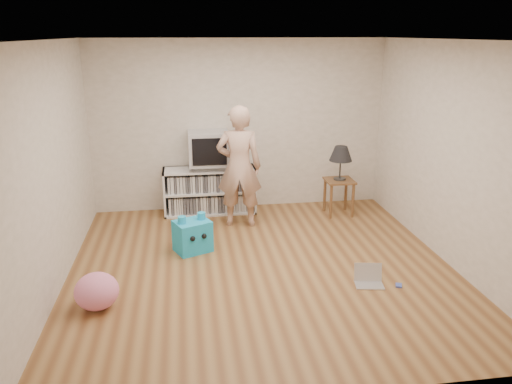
{
  "coord_description": "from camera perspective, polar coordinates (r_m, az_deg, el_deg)",
  "views": [
    {
      "loc": [
        -0.84,
        -5.32,
        2.67
      ],
      "look_at": [
        -0.01,
        0.4,
        0.82
      ],
      "focal_mm": 35.0,
      "sensor_mm": 36.0,
      "label": 1
    }
  ],
  "objects": [
    {
      "name": "person",
      "position": [
        7.02,
        -1.94,
        2.9
      ],
      "size": [
        0.69,
        0.5,
        1.74
      ],
      "primitive_type": "imported",
      "rotation": [
        0.0,
        0.0,
        3.0
      ],
      "color": "#CDA28C",
      "rests_on": "ground"
    },
    {
      "name": "ceiling",
      "position": [
        5.39,
        0.75,
        17.01
      ],
      "size": [
        4.5,
        4.5,
        0.01
      ],
      "primitive_type": "cube",
      "color": "white",
      "rests_on": "walls"
    },
    {
      "name": "side_table",
      "position": [
        7.68,
        9.47,
        0.45
      ],
      "size": [
        0.42,
        0.42,
        0.55
      ],
      "color": "brown",
      "rests_on": "ground"
    },
    {
      "name": "laptop",
      "position": [
        5.77,
        12.74,
        -9.63
      ],
      "size": [
        0.34,
        0.29,
        0.21
      ],
      "rotation": [
        0.0,
        0.0,
        -0.17
      ],
      "color": "silver",
      "rests_on": "ground"
    },
    {
      "name": "plush_blue",
      "position": [
        6.41,
        -7.26,
        -4.96
      ],
      "size": [
        0.53,
        0.48,
        0.49
      ],
      "rotation": [
        0.0,
        0.0,
        0.41
      ],
      "color": "#17A4DA",
      "rests_on": "ground"
    },
    {
      "name": "walls",
      "position": [
        5.56,
        0.7,
        3.49
      ],
      "size": [
        4.52,
        4.52,
        2.6
      ],
      "color": "beige",
      "rests_on": "ground"
    },
    {
      "name": "dvd_deck",
      "position": [
        7.6,
        -5.38,
        2.94
      ],
      "size": [
        0.45,
        0.35,
        0.07
      ],
      "primitive_type": "cube",
      "color": "gray",
      "rests_on": "media_unit"
    },
    {
      "name": "table_lamp",
      "position": [
        7.54,
        9.67,
        4.26
      ],
      "size": [
        0.34,
        0.34,
        0.52
      ],
      "color": "#333333",
      "rests_on": "side_table"
    },
    {
      "name": "plush_pink",
      "position": [
        5.36,
        -17.75,
        -10.75
      ],
      "size": [
        0.49,
        0.49,
        0.38
      ],
      "primitive_type": "ellipsoid",
      "rotation": [
        0.0,
        0.0,
        0.11
      ],
      "color": "pink",
      "rests_on": "ground"
    },
    {
      "name": "media_unit",
      "position": [
        7.72,
        -5.31,
        0.2
      ],
      "size": [
        1.4,
        0.45,
        0.7
      ],
      "color": "white",
      "rests_on": "ground"
    },
    {
      "name": "crt_tv",
      "position": [
        7.53,
        -5.44,
        5.03
      ],
      "size": [
        0.6,
        0.53,
        0.5
      ],
      "color": "#AEAEB3",
      "rests_on": "dvd_deck"
    },
    {
      "name": "ground",
      "position": [
        6.02,
        0.65,
        -8.59
      ],
      "size": [
        4.5,
        4.5,
        0.0
      ],
      "primitive_type": "plane",
      "color": "brown",
      "rests_on": "ground"
    },
    {
      "name": "playing_cards",
      "position": [
        5.82,
        15.99,
        -10.22
      ],
      "size": [
        0.09,
        0.11,
        0.02
      ],
      "primitive_type": "cube",
      "rotation": [
        0.0,
        0.0,
        -0.39
      ],
      "color": "#4457B6",
      "rests_on": "ground"
    }
  ]
}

